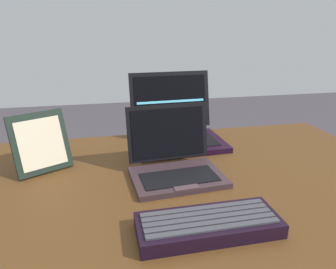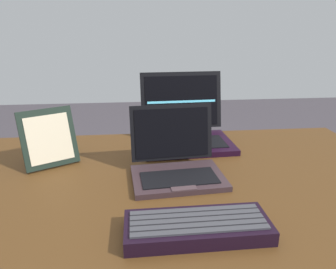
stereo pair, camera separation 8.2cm
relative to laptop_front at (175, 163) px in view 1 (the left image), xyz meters
The scene contains 5 objects.
desk 0.13m from the laptop_front, 158.93° to the right, with size 1.51×0.82×0.73m.
laptop_front is the anchor object (origin of this frame).
laptop_rear 0.27m from the laptop_front, 75.88° to the left, with size 0.33×0.28×0.25m.
external_keyboard 0.27m from the laptop_front, 87.42° to the right, with size 0.30×0.12×0.04m.
photo_frame 0.40m from the laptop_front, 163.12° to the left, with size 0.17×0.13×0.18m.
Camera 1 is at (-0.12, -0.76, 1.14)m, focal length 33.13 mm.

